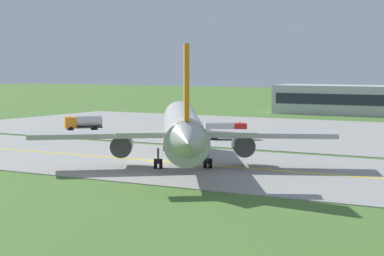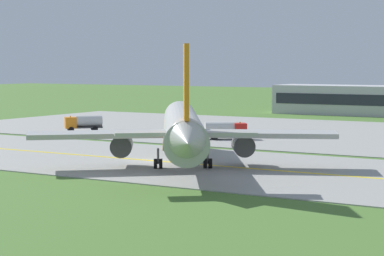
% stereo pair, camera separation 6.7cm
% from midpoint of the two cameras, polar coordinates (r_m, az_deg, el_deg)
% --- Properties ---
extents(ground_plane, '(500.00, 500.00, 0.00)m').
position_cam_midpoint_polar(ground_plane, '(84.19, -2.97, -2.58)').
color(ground_plane, '#47702D').
extents(taxiway_strip, '(240.00, 28.00, 0.10)m').
position_cam_midpoint_polar(taxiway_strip, '(84.18, -2.97, -2.55)').
color(taxiway_strip, gray).
rests_on(taxiway_strip, ground).
extents(apron_pad, '(140.00, 52.00, 0.10)m').
position_cam_midpoint_polar(apron_pad, '(117.81, 12.53, -0.52)').
color(apron_pad, gray).
rests_on(apron_pad, ground).
extents(taxiway_centreline, '(220.00, 0.60, 0.01)m').
position_cam_midpoint_polar(taxiway_centreline, '(84.17, -2.97, -2.51)').
color(taxiway_centreline, yellow).
rests_on(taxiway_centreline, taxiway_strip).
extents(airplane_lead, '(29.43, 35.26, 12.70)m').
position_cam_midpoint_polar(airplane_lead, '(79.25, -0.75, -0.04)').
color(airplane_lead, '#ADADA8').
rests_on(airplane_lead, ground).
extents(service_truck_fuel, '(5.66, 5.72, 2.65)m').
position_cam_midpoint_polar(service_truck_fuel, '(122.49, -8.33, 0.44)').
color(service_truck_fuel, orange).
rests_on(service_truck_fuel, ground).
extents(service_truck_catering, '(6.07, 5.16, 2.65)m').
position_cam_midpoint_polar(service_truck_catering, '(108.23, 2.56, -0.10)').
color(service_truck_catering, red).
rests_on(service_truck_catering, ground).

